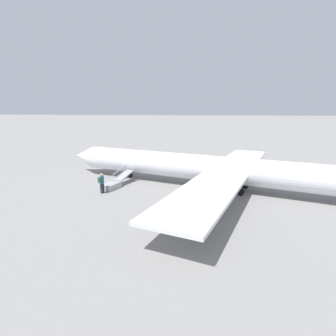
{
  "coord_description": "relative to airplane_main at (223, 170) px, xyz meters",
  "views": [
    {
      "loc": [
        0.51,
        23.16,
        6.99
      ],
      "look_at": [
        4.13,
        -0.46,
        1.62
      ],
      "focal_mm": 28.0,
      "sensor_mm": 36.0,
      "label": 1
    }
  ],
  "objects": [
    {
      "name": "ground_plane",
      "position": [
        0.87,
        -0.26,
        -1.82
      ],
      "size": [
        600.0,
        600.0,
        0.0
      ],
      "primitive_type": "plane",
      "color": "gray"
    },
    {
      "name": "airplane_main",
      "position": [
        0.0,
        0.0,
        0.0
      ],
      "size": [
        32.09,
        25.22,
        6.1
      ],
      "rotation": [
        0.0,
        0.0,
        -0.29
      ],
      "color": "silver",
      "rests_on": "ground"
    },
    {
      "name": "boarding_stairs",
      "position": [
        9.78,
        0.91,
        -1.46
      ],
      "size": [
        2.12,
        4.13,
        1.58
      ],
      "rotation": [
        0.0,
        0.0,
        -1.86
      ],
      "color": "#99999E",
      "rests_on": "ground"
    },
    {
      "name": "passenger",
      "position": [
        10.16,
        2.68,
        -0.81
      ],
      "size": [
        0.42,
        0.57,
        1.74
      ],
      "rotation": [
        0.0,
        0.0,
        -1.86
      ],
      "color": "#23232D",
      "rests_on": "ground"
    }
  ]
}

